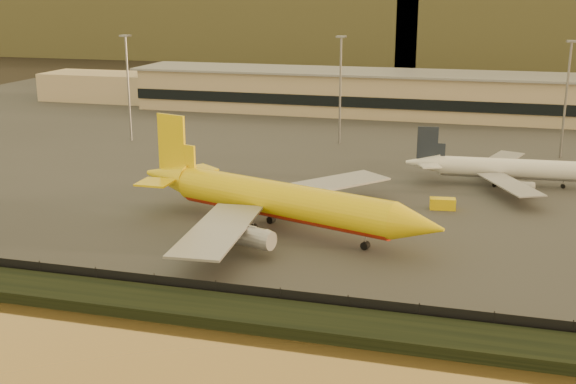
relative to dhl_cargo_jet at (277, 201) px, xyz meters
name	(u,v)px	position (x,y,z in m)	size (l,w,h in m)	color
ground	(293,267)	(6.04, -13.42, -4.99)	(900.00, 900.00, 0.00)	black
embankment	(253,315)	(6.04, -30.42, -4.29)	(320.00, 7.00, 1.40)	black
tarmac	(389,134)	(6.04, 81.58, -4.89)	(320.00, 220.00, 0.20)	#2D2D2D
perimeter_fence	(264,296)	(6.04, -26.42, -3.69)	(300.00, 0.05, 2.20)	black
terminal_building	(355,93)	(-8.48, 112.13, 1.25)	(202.00, 25.00, 12.60)	tan
apron_light_masts	(448,85)	(21.04, 61.58, 10.71)	(152.20, 12.20, 25.40)	slate
dhl_cargo_jet	(277,201)	(0.00, 0.00, 0.00)	(52.54, 50.09, 16.05)	yellow
white_narrowbody_jet	(506,169)	(33.97, 37.02, -1.59)	(37.36, 36.37, 10.73)	silver
gse_vehicle_yellow	(443,204)	(23.68, 18.16, -3.84)	(4.25, 1.91, 1.91)	yellow
gse_vehicle_white	(300,196)	(-0.77, 16.65, -3.85)	(4.19, 1.89, 1.89)	silver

